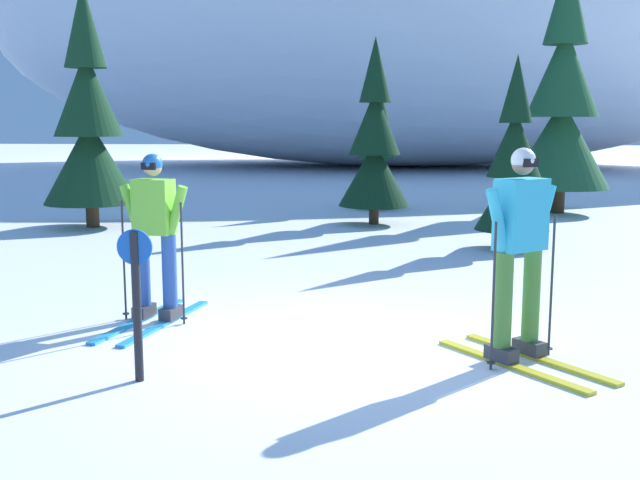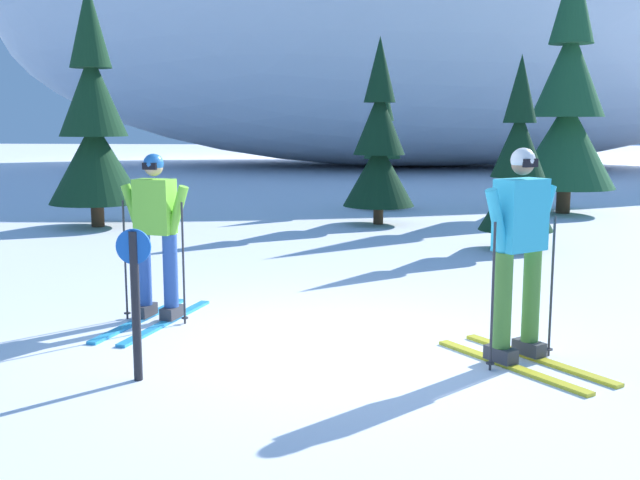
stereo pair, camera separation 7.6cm
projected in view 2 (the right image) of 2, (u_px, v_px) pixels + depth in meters
ground_plane at (319, 344)px, 7.02m from camera, size 120.00×120.00×0.00m
skier_lime_jacket at (155, 236)px, 7.75m from camera, size 0.78×1.84×1.72m
skier_cyan_jacket at (520, 250)px, 6.38m from camera, size 1.37×1.57×1.83m
pine_tree_far_left at (94, 126)px, 14.57m from camera, size 1.80×1.80×4.66m
pine_tree_center_left at (379, 147)px, 14.98m from camera, size 1.42×1.42×3.69m
pine_tree_center at (382, 153)px, 17.68m from camera, size 1.21×1.21×3.14m
pine_tree_center_right at (518, 169)px, 12.07m from camera, size 1.19×1.19×3.09m
pine_tree_far_right at (568, 106)px, 16.68m from camera, size 2.19×2.19×5.68m
snow_ridge_background at (410, 18)px, 33.88m from camera, size 37.18×21.98×13.18m
trail_marker_post at (135, 294)px, 5.95m from camera, size 0.28×0.07×1.22m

